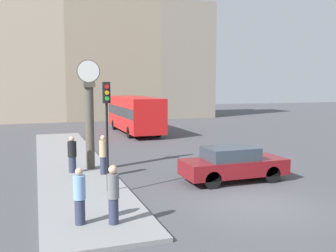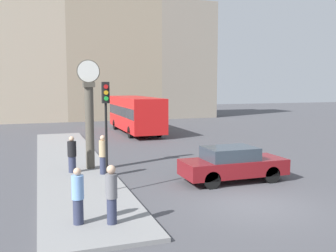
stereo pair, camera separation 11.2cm
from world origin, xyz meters
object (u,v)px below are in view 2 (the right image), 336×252
(sedan_car, at_px, (232,164))
(pedestrian_blue_stripe, at_px, (78,196))
(street_clock, at_px, (89,117))
(pedestrian_grey_jacket, at_px, (112,194))
(pedestrian_black_jacket, at_px, (72,155))
(bus_distant, at_px, (135,113))
(pedestrian_tan_coat, at_px, (103,155))
(traffic_light_near, at_px, (106,114))

(sedan_car, relative_size, pedestrian_blue_stripe, 2.73)
(street_clock, distance_m, pedestrian_grey_jacket, 7.53)
(pedestrian_black_jacket, relative_size, pedestrian_blue_stripe, 1.01)
(sedan_car, height_order, street_clock, street_clock)
(bus_distant, height_order, pedestrian_blue_stripe, bus_distant)
(sedan_car, xyz_separation_m, street_clock, (-5.35, 3.89, 1.78))
(bus_distant, relative_size, pedestrian_grey_jacket, 5.66)
(bus_distant, height_order, pedestrian_black_jacket, bus_distant)
(pedestrian_grey_jacket, bearing_deg, street_clock, 87.08)
(bus_distant, relative_size, pedestrian_black_jacket, 5.85)
(pedestrian_tan_coat, xyz_separation_m, pedestrian_blue_stripe, (-1.64, -5.71, -0.06))
(traffic_light_near, xyz_separation_m, street_clock, (-0.07, 4.06, -0.46))
(traffic_light_near, distance_m, pedestrian_tan_coat, 3.37)
(street_clock, xyz_separation_m, pedestrian_blue_stripe, (-1.27, -7.07, -1.59))
(pedestrian_tan_coat, bearing_deg, pedestrian_blue_stripe, -106.02)
(pedestrian_tan_coat, distance_m, pedestrian_black_jacket, 1.47)
(pedestrian_tan_coat, height_order, pedestrian_grey_jacket, pedestrian_tan_coat)
(traffic_light_near, distance_m, pedestrian_grey_jacket, 3.88)
(street_clock, relative_size, pedestrian_tan_coat, 2.93)
(traffic_light_near, height_order, pedestrian_blue_stripe, traffic_light_near)
(pedestrian_black_jacket, bearing_deg, traffic_light_near, -74.71)
(pedestrian_black_jacket, bearing_deg, pedestrian_blue_stripe, -93.44)
(pedestrian_grey_jacket, bearing_deg, sedan_car, 31.23)
(traffic_light_near, relative_size, pedestrian_black_jacket, 2.46)
(pedestrian_grey_jacket, xyz_separation_m, pedestrian_blue_stripe, (-0.89, 0.29, -0.06))
(bus_distant, xyz_separation_m, pedestrian_grey_jacket, (-5.84, -20.33, -0.72))
(traffic_light_near, relative_size, pedestrian_grey_jacket, 2.38)
(pedestrian_tan_coat, bearing_deg, pedestrian_grey_jacket, -97.11)
(bus_distant, height_order, pedestrian_grey_jacket, bus_distant)
(sedan_car, relative_size, bus_distant, 0.46)
(sedan_car, xyz_separation_m, bus_distant, (0.12, 16.86, 0.97))
(pedestrian_grey_jacket, bearing_deg, bus_distant, 73.98)
(traffic_light_near, relative_size, pedestrian_blue_stripe, 2.49)
(pedestrian_tan_coat, xyz_separation_m, pedestrian_black_jacket, (-1.25, 0.77, -0.06))
(traffic_light_near, bearing_deg, pedestrian_tan_coat, 83.66)
(pedestrian_grey_jacket, bearing_deg, pedestrian_tan_coat, 82.89)
(sedan_car, xyz_separation_m, pedestrian_blue_stripe, (-6.61, -3.18, 0.19))
(pedestrian_black_jacket, bearing_deg, bus_distant, 64.94)
(traffic_light_near, bearing_deg, pedestrian_blue_stripe, -114.02)
(bus_distant, distance_m, pedestrian_tan_coat, 15.22)
(sedan_car, height_order, pedestrian_grey_jacket, pedestrian_grey_jacket)
(bus_distant, distance_m, pedestrian_black_jacket, 14.99)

